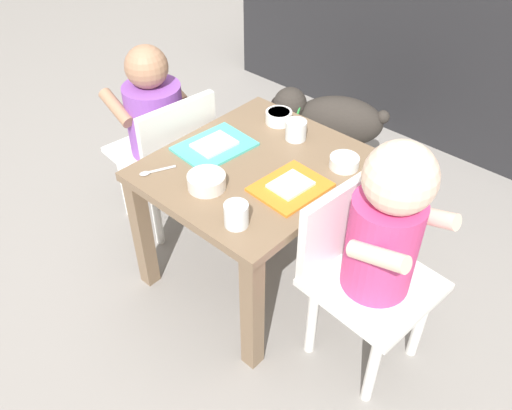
# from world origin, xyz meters

# --- Properties ---
(ground_plane) EXTENTS (7.00, 7.00, 0.00)m
(ground_plane) POSITION_xyz_m (0.00, 0.00, 0.00)
(ground_plane) COLOR gray
(kitchen_cabinet_back) EXTENTS (2.05, 0.40, 0.88)m
(kitchen_cabinet_back) POSITION_xyz_m (0.00, 1.23, 0.44)
(kitchen_cabinet_back) COLOR #232326
(kitchen_cabinet_back) RESTS_ON ground
(dining_table) EXTENTS (0.50, 0.57, 0.42)m
(dining_table) POSITION_xyz_m (0.00, 0.00, 0.34)
(dining_table) COLOR #7A6047
(dining_table) RESTS_ON ground
(seated_child_left) EXTENTS (0.31, 0.31, 0.64)m
(seated_child_left) POSITION_xyz_m (-0.41, -0.01, 0.40)
(seated_child_left) COLOR white
(seated_child_left) RESTS_ON ground
(seated_child_right) EXTENTS (0.30, 0.30, 0.69)m
(seated_child_right) POSITION_xyz_m (0.41, -0.03, 0.43)
(seated_child_right) COLOR white
(seated_child_right) RESTS_ON ground
(dog) EXTENTS (0.41, 0.31, 0.34)m
(dog) POSITION_xyz_m (-0.16, 0.60, 0.23)
(dog) COLOR #332D28
(dog) RESTS_ON ground
(food_tray_left) EXTENTS (0.17, 0.22, 0.02)m
(food_tray_left) POSITION_xyz_m (-0.14, -0.02, 0.43)
(food_tray_left) COLOR #4CC6BC
(food_tray_left) RESTS_ON dining_table
(food_tray_right) EXTENTS (0.16, 0.19, 0.02)m
(food_tray_right) POSITION_xyz_m (0.14, -0.02, 0.43)
(food_tray_right) COLOR orange
(food_tray_right) RESTS_ON dining_table
(water_cup_left) EXTENTS (0.06, 0.06, 0.06)m
(water_cup_left) POSITION_xyz_m (0.00, 0.17, 0.45)
(water_cup_left) COLOR white
(water_cup_left) RESTS_ON dining_table
(water_cup_right) EXTENTS (0.06, 0.06, 0.06)m
(water_cup_right) POSITION_xyz_m (0.13, -0.21, 0.45)
(water_cup_right) COLOR white
(water_cup_right) RESTS_ON dining_table
(veggie_bowl_far) EXTENTS (0.10, 0.10, 0.04)m
(veggie_bowl_far) POSITION_xyz_m (-0.02, -0.16, 0.44)
(veggie_bowl_far) COLOR silver
(veggie_bowl_far) RESTS_ON dining_table
(veggie_bowl_near) EXTENTS (0.08, 0.08, 0.03)m
(veggie_bowl_near) POSITION_xyz_m (0.19, 0.15, 0.44)
(veggie_bowl_near) COLOR white
(veggie_bowl_near) RESTS_ON dining_table
(cereal_bowl_left_side) EXTENTS (0.08, 0.08, 0.04)m
(cereal_bowl_left_side) POSITION_xyz_m (-0.10, 0.21, 0.44)
(cereal_bowl_left_side) COLOR white
(cereal_bowl_left_side) RESTS_ON dining_table
(spoon_by_left_tray) EXTENTS (0.05, 0.10, 0.01)m
(spoon_by_left_tray) POSITION_xyz_m (-0.17, -0.21, 0.42)
(spoon_by_left_tray) COLOR silver
(spoon_by_left_tray) RESTS_ON dining_table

